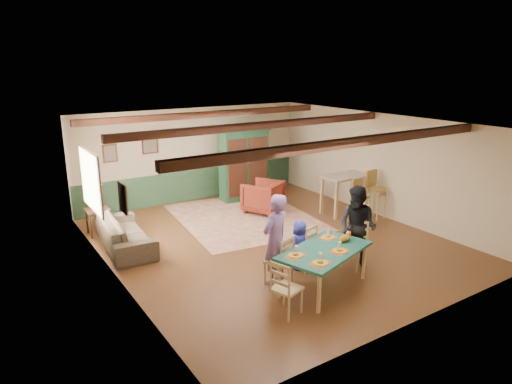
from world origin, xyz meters
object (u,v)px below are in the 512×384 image
dining_chair_far_left (279,260)px  counter_table (344,194)px  dining_chair_end_right (354,245)px  table_lamp (96,197)px  armoire (244,164)px  person_man (275,240)px  cat (345,237)px  bar_stool_left (362,200)px  person_woman (357,227)px  person_child (300,245)px  dining_chair_far_right (303,247)px  armchair (263,197)px  dining_table (324,269)px  end_table (98,221)px  bar_stool_right (377,195)px  sofa (125,233)px  dining_chair_end_left (287,287)px

dining_chair_far_left → counter_table: (3.89, 2.38, 0.06)m
dining_chair_end_right → table_lamp: (-3.78, 4.61, 0.45)m
armoire → person_man: bearing=-111.5°
cat → bar_stool_left: (2.66, 2.15, -0.28)m
person_man → person_woman: (1.80, -0.26, -0.04)m
dining_chair_far_left → person_child: person_child is taller
dining_chair_far_right → armchair: 3.69m
dining_table → bar_stool_left: bearing=34.6°
person_woman → end_table: bearing=-157.3°
dining_table → table_lamp: size_ratio=3.07×
bar_stool_right → person_man: bearing=-167.9°
counter_table → dining_chair_end_right: bearing=-130.3°
dining_chair_end_right → armchair: 3.91m
end_table → counter_table: 6.32m
armoire → counter_table: size_ratio=1.70×
dining_chair_far_right → end_table: (-2.86, 4.15, -0.15)m
sofa → bar_stool_right: 6.34m
end_table → sofa: bearing=-76.2°
table_lamp → armchair: bearing=-9.8°
dining_table → dining_chair_far_right: (0.16, 0.80, 0.10)m
bar_stool_left → dining_chair_far_right: bearing=-161.7°
dining_chair_far_left → table_lamp: 4.89m
dining_chair_end_right → cat: size_ratio=2.64×
sofa → end_table: bearing=18.4°
dining_chair_end_right → table_lamp: bearing=-158.2°
armoire → bar_stool_left: 3.70m
person_child → cat: 0.97m
table_lamp → bar_stool_left: size_ratio=0.52×
dining_chair_far_left → bar_stool_right: size_ratio=0.75×
person_man → sofa: person_man is taller
table_lamp → counter_table: table_lamp is taller
sofa → table_lamp: (-0.28, 1.13, 0.59)m
dining_table → armchair: 4.49m
dining_chair_end_right → armoire: armoire is taller
cat → armoire: (1.17, 5.49, 0.25)m
person_man → sofa: bearing=-78.1°
dining_table → dining_chair_far_left: dining_chair_far_left is taller
person_woman → table_lamp: person_woman is taller
sofa → bar_stool_right: size_ratio=1.80×
bar_stool_left → end_table: bearing=148.5°
sofa → table_lamp: size_ratio=3.91×
dining_table → dining_chair_end_left: size_ratio=1.89×
dining_chair_far_right → dining_chair_far_left: bearing=0.0°
person_woman → person_child: 1.20m
dining_chair_end_left → armchair: 5.27m
person_woman → dining_chair_end_right: bearing=-90.0°
dining_chair_far_left → armchair: dining_chair_far_left is taller
dining_chair_end_right → armchair: (0.43, 3.88, -0.04)m
counter_table → bar_stool_right: (0.41, -0.76, 0.10)m
dining_chair_end_left → person_child: bearing=-62.7°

